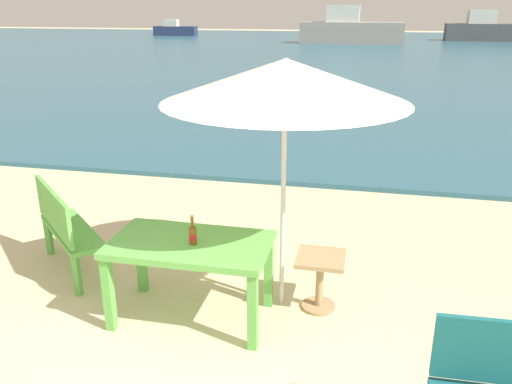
# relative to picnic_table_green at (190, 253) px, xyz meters

# --- Properties ---
(sea_water) EXTENTS (120.00, 50.00, 0.08)m
(sea_water) POSITION_rel_picnic_table_green_xyz_m (0.40, 28.80, -0.61)
(sea_water) COLOR #2D6075
(sea_water) RESTS_ON ground_plane
(picnic_table_green) EXTENTS (1.40, 0.80, 0.76)m
(picnic_table_green) POSITION_rel_picnic_table_green_xyz_m (0.00, 0.00, 0.00)
(picnic_table_green) COLOR #60B24C
(picnic_table_green) RESTS_ON ground_plane
(beer_bottle_amber) EXTENTS (0.07, 0.07, 0.26)m
(beer_bottle_amber) POSITION_rel_picnic_table_green_xyz_m (0.04, -0.04, 0.20)
(beer_bottle_amber) COLOR brown
(beer_bottle_amber) RESTS_ON picnic_table_green
(patio_umbrella) EXTENTS (2.10, 2.10, 2.30)m
(patio_umbrella) POSITION_rel_picnic_table_green_xyz_m (0.76, 0.40, 1.47)
(patio_umbrella) COLOR silver
(patio_umbrella) RESTS_ON ground_plane
(side_table_wood) EXTENTS (0.44, 0.44, 0.54)m
(side_table_wood) POSITION_rel_picnic_table_green_xyz_m (1.11, 0.40, -0.30)
(side_table_wood) COLOR tan
(side_table_wood) RESTS_ON ground_plane
(bench_green_left) EXTENTS (1.12, 1.09, 0.95)m
(bench_green_left) POSITION_rel_picnic_table_green_xyz_m (-1.58, 0.54, -0.11)
(bench_green_left) COLOR #60B24C
(bench_green_left) RESTS_ON ground_plane
(swimmer_person) EXTENTS (0.34, 0.34, 0.41)m
(swimmer_person) POSITION_rel_picnic_table_green_xyz_m (-1.32, 9.58, -0.41)
(swimmer_person) COLOR tan
(swimmer_person) RESTS_ON sea_water
(boat_sailboat) EXTENTS (7.24, 1.97, 2.63)m
(boat_sailboat) POSITION_rel_picnic_table_green_xyz_m (-0.27, 35.46, 0.38)
(boat_sailboat) COLOR gray
(boat_sailboat) RESTS_ON sea_water
(boat_barge) EXTENTS (3.91, 1.07, 1.42)m
(boat_barge) POSITION_rel_picnic_table_green_xyz_m (-16.37, 42.82, -0.06)
(boat_barge) COLOR navy
(boat_barge) RESTS_ON sea_water
(boat_tanker) EXTENTS (6.25, 1.71, 2.27)m
(boat_tanker) POSITION_rel_picnic_table_green_xyz_m (9.89, 40.80, 0.25)
(boat_tanker) COLOR #4C4C4C
(boat_tanker) RESTS_ON sea_water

